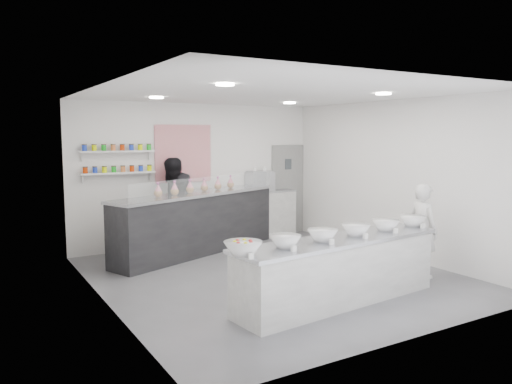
% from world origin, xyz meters
% --- Properties ---
extents(floor, '(6.00, 6.00, 0.00)m').
position_xyz_m(floor, '(0.00, 0.00, 0.00)').
color(floor, '#515156').
rests_on(floor, ground).
extents(ceiling, '(6.00, 6.00, 0.00)m').
position_xyz_m(ceiling, '(0.00, 0.00, 3.00)').
color(ceiling, white).
rests_on(ceiling, floor).
extents(back_wall, '(5.50, 0.00, 5.50)m').
position_xyz_m(back_wall, '(0.00, 3.00, 1.50)').
color(back_wall, white).
rests_on(back_wall, floor).
extents(left_wall, '(0.00, 6.00, 6.00)m').
position_xyz_m(left_wall, '(-2.75, 0.00, 1.50)').
color(left_wall, white).
rests_on(left_wall, floor).
extents(right_wall, '(0.00, 6.00, 6.00)m').
position_xyz_m(right_wall, '(2.75, 0.00, 1.50)').
color(right_wall, white).
rests_on(right_wall, floor).
extents(back_door, '(0.88, 0.04, 2.10)m').
position_xyz_m(back_door, '(2.30, 2.97, 1.05)').
color(back_door, gray).
rests_on(back_door, floor).
extents(pattern_panel, '(1.25, 0.03, 1.20)m').
position_xyz_m(pattern_panel, '(-0.35, 2.98, 1.95)').
color(pattern_panel, red).
rests_on(pattern_panel, back_wall).
extents(jar_shelf_lower, '(1.45, 0.22, 0.04)m').
position_xyz_m(jar_shelf_lower, '(-1.75, 2.90, 1.60)').
color(jar_shelf_lower, silver).
rests_on(jar_shelf_lower, back_wall).
extents(jar_shelf_upper, '(1.45, 0.22, 0.04)m').
position_xyz_m(jar_shelf_upper, '(-1.75, 2.90, 2.02)').
color(jar_shelf_upper, silver).
rests_on(jar_shelf_upper, back_wall).
extents(preserve_jars, '(1.45, 0.10, 0.56)m').
position_xyz_m(preserve_jars, '(-1.75, 2.88, 1.88)').
color(preserve_jars, '#C73002').
rests_on(preserve_jars, jar_shelf_lower).
extents(downlight_0, '(0.24, 0.24, 0.02)m').
position_xyz_m(downlight_0, '(-1.40, -1.00, 2.98)').
color(downlight_0, white).
rests_on(downlight_0, ceiling).
extents(downlight_1, '(0.24, 0.24, 0.02)m').
position_xyz_m(downlight_1, '(1.40, -1.00, 2.98)').
color(downlight_1, white).
rests_on(downlight_1, ceiling).
extents(downlight_2, '(0.24, 0.24, 0.02)m').
position_xyz_m(downlight_2, '(-1.40, 1.60, 2.98)').
color(downlight_2, white).
rests_on(downlight_2, ceiling).
extents(downlight_3, '(0.24, 0.24, 0.02)m').
position_xyz_m(downlight_3, '(1.40, 1.60, 2.98)').
color(downlight_3, white).
rests_on(downlight_3, ceiling).
extents(prep_counter, '(3.40, 1.07, 0.91)m').
position_xyz_m(prep_counter, '(0.07, -1.58, 0.46)').
color(prep_counter, '#A8A7A4').
rests_on(prep_counter, floor).
extents(back_bar, '(3.91, 2.10, 1.22)m').
position_xyz_m(back_bar, '(-0.42, 2.12, 0.61)').
color(back_bar, black).
rests_on(back_bar, floor).
extents(sneeze_guard, '(3.61, 1.43, 0.33)m').
position_xyz_m(sneeze_guard, '(-0.30, 1.81, 1.38)').
color(sneeze_guard, white).
rests_on(sneeze_guard, back_bar).
extents(espresso_ledge, '(1.45, 0.46, 1.07)m').
position_xyz_m(espresso_ledge, '(1.55, 2.78, 0.54)').
color(espresso_ledge, '#A8A7A4').
rests_on(espresso_ledge, floor).
extents(espresso_machine, '(0.58, 0.40, 0.44)m').
position_xyz_m(espresso_machine, '(1.41, 2.78, 1.29)').
color(espresso_machine, '#93969E').
rests_on(espresso_machine, espresso_ledge).
extents(cup_stacks, '(0.24, 0.24, 0.34)m').
position_xyz_m(cup_stacks, '(1.24, 2.78, 1.24)').
color(cup_stacks, tan).
rests_on(cup_stacks, espresso_ledge).
extents(prep_bowls, '(3.69, 0.85, 0.16)m').
position_xyz_m(prep_bowls, '(0.07, -1.58, 0.99)').
color(prep_bowls, white).
rests_on(prep_bowls, prep_counter).
extents(label_cards, '(3.31, 0.04, 0.07)m').
position_xyz_m(label_cards, '(0.02, -2.10, 0.95)').
color(label_cards, white).
rests_on(label_cards, prep_counter).
extents(cookie_bags, '(2.06, 0.93, 0.27)m').
position_xyz_m(cookie_bags, '(-0.42, 2.12, 1.35)').
color(cookie_bags, pink).
rests_on(cookie_bags, back_bar).
extents(woman_prep, '(0.43, 0.60, 1.55)m').
position_xyz_m(woman_prep, '(2.11, -1.28, 0.78)').
color(woman_prep, silver).
rests_on(woman_prep, floor).
extents(staff_left, '(1.08, 0.94, 1.89)m').
position_xyz_m(staff_left, '(-0.78, 2.59, 0.94)').
color(staff_left, black).
rests_on(staff_left, floor).
extents(staff_right, '(0.85, 0.63, 1.59)m').
position_xyz_m(staff_right, '(-0.56, 2.60, 0.79)').
color(staff_right, black).
rests_on(staff_right, floor).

